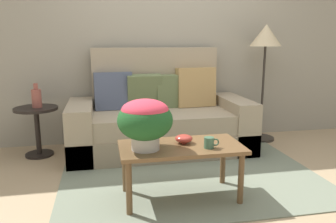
{
  "coord_description": "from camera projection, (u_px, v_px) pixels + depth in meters",
  "views": [
    {
      "loc": [
        -0.8,
        -2.94,
        1.28
      ],
      "look_at": [
        -0.18,
        0.15,
        0.6
      ],
      "focal_mm": 35.87,
      "sensor_mm": 36.0,
      "label": 1
    }
  ],
  "objects": [
    {
      "name": "side_table",
      "position": [
        37.0,
        122.0,
        3.71
      ],
      "size": [
        0.47,
        0.47,
        0.55
      ],
      "color": "black",
      "rests_on": "ground"
    },
    {
      "name": "area_rug",
      "position": [
        191.0,
        176.0,
        3.2
      ],
      "size": [
        2.41,
        1.73,
        0.01
      ],
      "primitive_type": "cube",
      "color": "gray",
      "rests_on": "ground"
    },
    {
      "name": "couch",
      "position": [
        160.0,
        120.0,
        3.94
      ],
      "size": [
        2.06,
        0.92,
        1.19
      ],
      "color": "gray",
      "rests_on": "ground"
    },
    {
      "name": "potted_plant",
      "position": [
        145.0,
        119.0,
        2.53
      ],
      "size": [
        0.42,
        0.42,
        0.39
      ],
      "color": "#B7B2A8",
      "rests_on": "coffee_table"
    },
    {
      "name": "coffee_table",
      "position": [
        181.0,
        152.0,
        2.69
      ],
      "size": [
        0.98,
        0.51,
        0.45
      ],
      "color": "brown",
      "rests_on": "ground"
    },
    {
      "name": "snack_bowl",
      "position": [
        184.0,
        139.0,
        2.73
      ],
      "size": [
        0.14,
        0.14,
        0.07
      ],
      "color": "#B2382D",
      "rests_on": "coffee_table"
    },
    {
      "name": "table_vase",
      "position": [
        37.0,
        98.0,
        3.66
      ],
      "size": [
        0.1,
        0.1,
        0.26
      ],
      "color": "#934C42",
      "rests_on": "side_table"
    },
    {
      "name": "wall_back",
      "position": [
        164.0,
        37.0,
        4.23
      ],
      "size": [
        6.4,
        0.12,
        2.62
      ],
      "primitive_type": "cube",
      "color": "gray",
      "rests_on": "ground"
    },
    {
      "name": "coffee_mug",
      "position": [
        210.0,
        143.0,
        2.61
      ],
      "size": [
        0.12,
        0.08,
        0.09
      ],
      "color": "#3D664C",
      "rests_on": "coffee_table"
    },
    {
      "name": "ground_plane",
      "position": [
        190.0,
        175.0,
        3.24
      ],
      "size": [
        14.0,
        14.0,
        0.0
      ],
      "primitive_type": "plane",
      "color": "tan"
    },
    {
      "name": "floor_lamp",
      "position": [
        265.0,
        46.0,
        4.16
      ],
      "size": [
        0.39,
        0.39,
        1.47
      ],
      "color": "#2D2823",
      "rests_on": "ground"
    }
  ]
}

